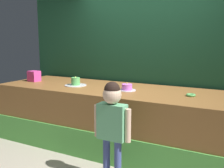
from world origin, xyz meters
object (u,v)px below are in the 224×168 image
at_px(pink_box, 34,76).
at_px(donut, 191,95).
at_px(cake_center, 127,88).
at_px(cake_left, 76,83).
at_px(child_figure, 112,119).

height_order(pink_box, donut, pink_box).
height_order(pink_box, cake_center, pink_box).
bearing_deg(cake_left, cake_center, 0.67).
xyz_separation_m(child_figure, donut, (0.68, 0.95, 0.17)).
height_order(child_figure, cake_left, child_figure).
xyz_separation_m(cake_left, cake_center, (0.92, 0.01, -0.01)).
relative_size(child_figure, donut, 9.70).
height_order(donut, cake_left, cake_left).
xyz_separation_m(child_figure, cake_left, (-1.15, 0.90, 0.20)).
relative_size(child_figure, cake_left, 3.43).
bearing_deg(cake_left, child_figure, -37.84).
bearing_deg(child_figure, donut, 54.10).
relative_size(child_figure, cake_center, 4.61).
xyz_separation_m(pink_box, cake_left, (0.92, -0.01, -0.04)).
distance_m(donut, cake_center, 0.92).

